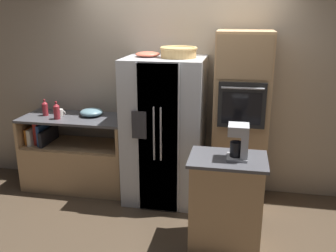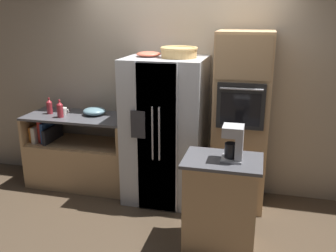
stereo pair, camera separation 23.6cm
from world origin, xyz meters
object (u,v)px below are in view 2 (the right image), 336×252
at_px(wicker_basket, 179,52).
at_px(mug, 64,111).
at_px(bottle_short, 49,106).
at_px(refrigerator, 165,130).
at_px(coffee_maker, 235,142).
at_px(wall_oven, 241,121).
at_px(fruit_bowl, 149,54).
at_px(mixing_bowl, 94,111).
at_px(bottle_tall, 60,109).

distance_m(wicker_basket, mug, 1.71).
bearing_deg(wicker_basket, bottle_short, 178.34).
relative_size(refrigerator, bottle_short, 8.13).
relative_size(mug, coffee_maker, 0.36).
xyz_separation_m(wall_oven, mug, (-2.23, 0.00, -0.03)).
height_order(fruit_bowl, mug, fruit_bowl).
height_order(refrigerator, mixing_bowl, refrigerator).
distance_m(refrigerator, mixing_bowl, 0.99).
xyz_separation_m(bottle_short, mug, (0.20, 0.01, -0.05)).
height_order(fruit_bowl, bottle_short, fruit_bowl).
relative_size(bottle_short, mixing_bowl, 0.73).
distance_m(refrigerator, bottle_short, 1.57).
distance_m(fruit_bowl, mug, 1.38).
distance_m(fruit_bowl, coffee_maker, 1.55).
height_order(refrigerator, wicker_basket, wicker_basket).
distance_m(fruit_bowl, bottle_tall, 1.33).
bearing_deg(bottle_tall, wall_oven, 3.36).
height_order(wicker_basket, mug, wicker_basket).
xyz_separation_m(refrigerator, bottle_tall, (-1.33, -0.06, 0.19)).
xyz_separation_m(wall_oven, coffee_maker, (0.00, -0.95, 0.08)).
distance_m(refrigerator, mug, 1.37).
height_order(refrigerator, bottle_short, refrigerator).
xyz_separation_m(wicker_basket, bottle_tall, (-1.49, -0.07, -0.73)).
xyz_separation_m(wicker_basket, coffee_maker, (0.72, -0.89, -0.69)).
bearing_deg(wall_oven, coffee_maker, -89.97).
relative_size(wall_oven, fruit_bowl, 7.18).
distance_m(bottle_short, coffee_maker, 2.60).
xyz_separation_m(wicker_basket, fruit_bowl, (-0.36, 0.02, -0.04)).
relative_size(wicker_basket, mug, 3.57).
relative_size(fruit_bowl, bottle_tall, 1.26).
xyz_separation_m(wicker_basket, mixing_bowl, (-1.13, 0.14, -0.79)).
xyz_separation_m(bottle_tall, coffee_maker, (2.21, -0.82, 0.04)).
relative_size(bottle_short, mug, 1.80).
relative_size(refrigerator, wall_oven, 0.85).
bearing_deg(coffee_maker, refrigerator, 134.95).
bearing_deg(wall_oven, bottle_short, -179.83).
bearing_deg(fruit_bowl, refrigerator, -9.80).
relative_size(fruit_bowl, mixing_bowl, 0.97).
bearing_deg(wall_oven, bottle_tall, -176.64).
distance_m(refrigerator, bottle_tall, 1.35).
relative_size(bottle_tall, mug, 1.90).
relative_size(mug, mixing_bowl, 0.41).
distance_m(fruit_bowl, mixing_bowl, 1.08).
bearing_deg(bottle_short, coffee_maker, -21.16).
bearing_deg(refrigerator, wall_oven, 4.78).
distance_m(bottle_short, mug, 0.20).
height_order(wicker_basket, bottle_short, wicker_basket).
bearing_deg(wall_oven, refrigerator, -175.22).
xyz_separation_m(refrigerator, mug, (-1.36, 0.07, 0.13)).
bearing_deg(fruit_bowl, coffee_maker, -40.23).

